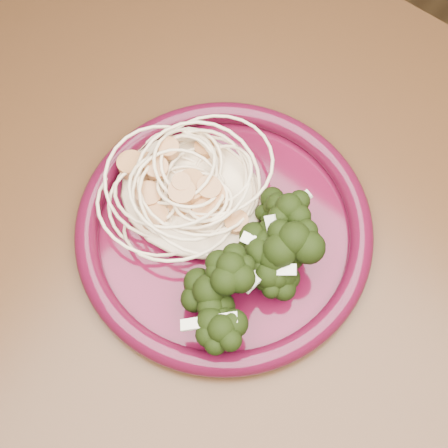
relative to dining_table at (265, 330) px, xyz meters
name	(u,v)px	position (x,y,z in m)	size (l,w,h in m)	color
dining_table	(265,330)	(0.00, 0.00, 0.00)	(1.20, 0.80, 0.75)	#472814
dinner_plate	(224,228)	(-0.08, 0.03, 0.11)	(0.33, 0.33, 0.02)	#47081C
spaghetti_pile	(191,190)	(-0.13, 0.04, 0.12)	(0.15, 0.13, 0.03)	beige
scallop_cluster	(189,170)	(-0.13, 0.04, 0.16)	(0.13, 0.13, 0.04)	#C38349
broccoli_pile	(267,260)	(-0.02, 0.02, 0.13)	(0.10, 0.17, 0.06)	black
onion_garnish	(270,245)	(-0.02, 0.02, 0.17)	(0.07, 0.11, 0.05)	beige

